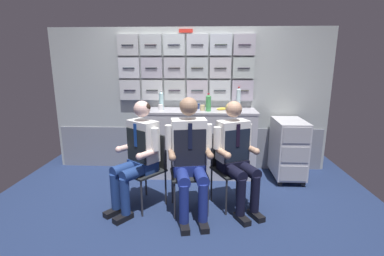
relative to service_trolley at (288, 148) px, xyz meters
name	(u,v)px	position (x,y,z in m)	size (l,w,h in m)	color
ground	(184,212)	(-1.42, -0.97, -0.48)	(4.80, 4.80, 0.04)	#1D2B4E
galley_bulkhead	(189,98)	(-1.43, 0.39, 0.65)	(4.20, 0.14, 2.15)	#A8AFAE
galley_counter	(201,143)	(-1.24, 0.12, 0.03)	(1.57, 0.53, 0.98)	#B8B6C0
service_trolley	(288,148)	(0.00, 0.00, 0.00)	(0.40, 0.65, 0.86)	black
folding_chair_left	(149,162)	(-1.84, -0.79, 0.05)	(0.56, 0.56, 0.84)	#2D2D33
crew_member_left	(138,151)	(-1.94, -0.92, 0.22)	(0.62, 0.66, 1.24)	black
folding_chair_right	(188,164)	(-1.38, -0.85, 0.05)	(0.46, 0.47, 0.84)	#2D2D33
crew_member_right	(190,152)	(-1.35, -1.01, 0.25)	(0.53, 0.68, 1.29)	black
folding_chair_by_counter	(229,161)	(-0.91, -0.72, 0.05)	(0.53, 0.53, 0.84)	#2D2D33
crew_member_by_counter	(236,152)	(-0.84, -0.87, 0.21)	(0.56, 0.66, 1.24)	black
water_bottle_blue_cap	(161,100)	(-1.82, 0.13, 0.65)	(0.07, 0.07, 0.28)	#ABDBDE
sparkling_bottle_green	(239,98)	(-0.69, 0.30, 0.67)	(0.06, 0.06, 0.32)	silver
water_bottle_tall	(208,103)	(-1.14, 0.02, 0.63)	(0.07, 0.07, 0.25)	#45A154
coffee_cup_spare	(197,106)	(-1.30, 0.22, 0.56)	(0.07, 0.07, 0.08)	navy
espresso_cup_small	(161,107)	(-1.82, 0.05, 0.56)	(0.06, 0.06, 0.08)	white
coffee_cup_white	(202,108)	(-1.23, 0.07, 0.56)	(0.07, 0.07, 0.08)	tan
snack_banana	(222,109)	(-0.95, 0.11, 0.54)	(0.17, 0.10, 0.04)	yellow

